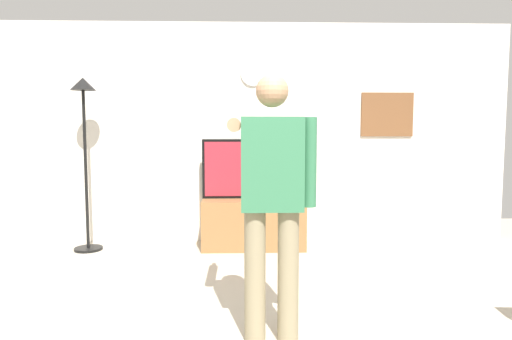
% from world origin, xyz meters
% --- Properties ---
extents(back_wall, '(6.40, 0.10, 2.70)m').
position_xyz_m(back_wall, '(0.00, 2.95, 1.35)').
color(back_wall, silver).
rests_on(back_wall, ground_plane).
extents(tv_stand, '(1.20, 0.58, 0.58)m').
position_xyz_m(tv_stand, '(0.02, 2.60, 0.29)').
color(tv_stand, olive).
rests_on(tv_stand, ground_plane).
extents(television, '(1.21, 0.07, 0.70)m').
position_xyz_m(television, '(0.02, 2.65, 0.94)').
color(television, black).
rests_on(television, tv_stand).
extents(wall_clock, '(0.29, 0.03, 0.29)m').
position_xyz_m(wall_clock, '(0.02, 2.89, 2.08)').
color(wall_clock, white).
extents(framed_picture, '(0.65, 0.04, 0.54)m').
position_xyz_m(framed_picture, '(1.69, 2.90, 1.59)').
color(framed_picture, brown).
extents(floor_lamp, '(0.32, 0.32, 1.98)m').
position_xyz_m(floor_lamp, '(-1.91, 2.52, 1.42)').
color(floor_lamp, black).
rests_on(floor_lamp, ground_plane).
extents(person_standing_nearer_lamp, '(0.58, 0.78, 1.75)m').
position_xyz_m(person_standing_nearer_lamp, '(0.08, 0.22, 0.99)').
color(person_standing_nearer_lamp, gray).
rests_on(person_standing_nearer_lamp, ground_plane).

